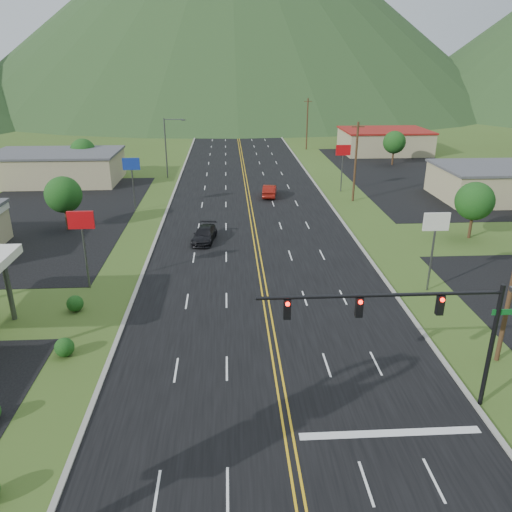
{
  "coord_description": "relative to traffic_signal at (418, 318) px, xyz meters",
  "views": [
    {
      "loc": [
        -2.72,
        -7.15,
        17.13
      ],
      "look_at": [
        -0.87,
        24.77,
        4.5
      ],
      "focal_mm": 35.0,
      "sensor_mm": 36.0,
      "label": 1
    }
  ],
  "objects": [
    {
      "name": "traffic_signal",
      "position": [
        0.0,
        0.0,
        0.0
      ],
      "size": [
        13.1,
        0.43,
        7.0
      ],
      "color": "black",
      "rests_on": "ground"
    },
    {
      "name": "streetlight_west",
      "position": [
        -18.16,
        56.0,
        -0.15
      ],
      "size": [
        3.28,
        0.25,
        9.0
      ],
      "color": "#59595E",
      "rests_on": "ground"
    },
    {
      "name": "building_west_far",
      "position": [
        -34.48,
        54.0,
        -3.07
      ],
      "size": [
        18.4,
        11.4,
        4.5
      ],
      "color": "tan",
      "rests_on": "ground"
    },
    {
      "name": "building_east_mid",
      "position": [
        25.52,
        41.0,
        -3.17
      ],
      "size": [
        14.4,
        11.4,
        4.3
      ],
      "color": "tan",
      "rests_on": "ground"
    },
    {
      "name": "building_east_far",
      "position": [
        21.52,
        76.0,
        -3.07
      ],
      "size": [
        16.4,
        12.4,
        4.5
      ],
      "color": "tan",
      "rests_on": "ground"
    },
    {
      "name": "pole_sign_west_a",
      "position": [
        -20.48,
        16.0,
        -0.28
      ],
      "size": [
        2.0,
        0.18,
        6.4
      ],
      "color": "#59595E",
      "rests_on": "ground"
    },
    {
      "name": "pole_sign_west_b",
      "position": [
        -20.48,
        38.0,
        -0.28
      ],
      "size": [
        2.0,
        0.18,
        6.4
      ],
      "color": "#59595E",
      "rests_on": "ground"
    },
    {
      "name": "pole_sign_east_a",
      "position": [
        6.52,
        14.0,
        -0.28
      ],
      "size": [
        2.0,
        0.18,
        6.4
      ],
      "color": "#59595E",
      "rests_on": "ground"
    },
    {
      "name": "pole_sign_east_b",
      "position": [
        6.52,
        46.0,
        -0.28
      ],
      "size": [
        2.0,
        0.18,
        6.4
      ],
      "color": "#59595E",
      "rests_on": "ground"
    },
    {
      "name": "tree_west_a",
      "position": [
        -26.48,
        31.0,
        -1.44
      ],
      "size": [
        3.84,
        3.84,
        5.82
      ],
      "color": "#382314",
      "rests_on": "ground"
    },
    {
      "name": "tree_west_b",
      "position": [
        -31.48,
        58.0,
        -1.44
      ],
      "size": [
        3.84,
        3.84,
        5.82
      ],
      "color": "#382314",
      "rests_on": "ground"
    },
    {
      "name": "tree_east_a",
      "position": [
        15.52,
        26.0,
        -1.44
      ],
      "size": [
        3.84,
        3.84,
        5.82
      ],
      "color": "#382314",
      "rests_on": "ground"
    },
    {
      "name": "tree_east_b",
      "position": [
        19.52,
        64.0,
        -1.44
      ],
      "size": [
        3.84,
        3.84,
        5.82
      ],
      "color": "#382314",
      "rests_on": "ground"
    },
    {
      "name": "utility_pole_a",
      "position": [
        7.02,
        4.0,
        -0.2
      ],
      "size": [
        1.6,
        0.28,
        10.0
      ],
      "color": "#382314",
      "rests_on": "ground"
    },
    {
      "name": "utility_pole_b",
      "position": [
        7.02,
        41.0,
        -0.2
      ],
      "size": [
        1.6,
        0.28,
        10.0
      ],
      "color": "#382314",
      "rests_on": "ground"
    },
    {
      "name": "utility_pole_c",
      "position": [
        7.02,
        81.0,
        -0.2
      ],
      "size": [
        1.6,
        0.28,
        10.0
      ],
      "color": "#382314",
      "rests_on": "ground"
    },
    {
      "name": "utility_pole_d",
      "position": [
        7.02,
        121.0,
        -0.2
      ],
      "size": [
        1.6,
        0.28,
        10.0
      ],
      "color": "#382314",
      "rests_on": "ground"
    },
    {
      "name": "car_dark_mid",
      "position": [
        -11.64,
        26.41,
        -4.61
      ],
      "size": [
        2.73,
        5.18,
        1.43
      ],
      "primitive_type": "imported",
      "rotation": [
        0.0,
        0.0,
        -0.15
      ],
      "color": "black",
      "rests_on": "ground"
    },
    {
      "name": "car_red_far",
      "position": [
        -3.63,
        43.68,
        -4.53
      ],
      "size": [
        2.32,
        5.02,
        1.59
      ],
      "primitive_type": "imported",
      "rotation": [
        0.0,
        0.0,
        3.01
      ],
      "color": "maroon",
      "rests_on": "ground"
    }
  ]
}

